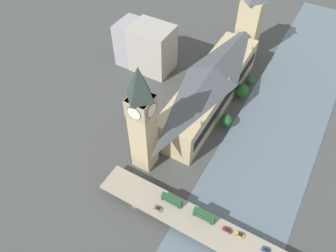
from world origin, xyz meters
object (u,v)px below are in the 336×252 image
car_southbound_mid (266,250)px  car_northbound_lead (227,230)px  double_decker_bus_lead (172,200)px  car_northbound_tail (158,209)px  victoria_tower (249,25)px  double_decker_bus_mid (204,215)px  clock_tower (142,119)px  parliament_hall (211,86)px  car_southbound_tail (240,235)px  road_bridge (226,238)px

car_southbound_mid → car_northbound_lead: bearing=-0.3°
double_decker_bus_lead → car_northbound_lead: double_decker_bus_lead is taller
car_northbound_tail → victoria_tower: bearing=-85.4°
double_decker_bus_lead → double_decker_bus_mid: double_decker_bus_mid is taller
victoria_tower → clock_tower: bearing=84.9°
clock_tower → car_northbound_tail: clock_tower is taller
parliament_hall → victoria_tower: (0.05, -64.40, 10.96)m
double_decker_bus_lead → car_southbound_tail: 36.76m
car_northbound_lead → road_bridge: bearing=105.5°
car_southbound_tail → clock_tower: bearing=-15.1°
parliament_hall → double_decker_bus_lead: bearing=101.5°
double_decker_bus_lead → car_southbound_mid: 49.83m
double_decker_bus_mid → car_northbound_lead: bearing=179.0°
double_decker_bus_lead → double_decker_bus_mid: bearing=-178.7°
clock_tower → car_southbound_mid: size_ratio=16.97×
parliament_hall → car_southbound_mid: 104.57m
double_decker_bus_mid → road_bridge: bearing=165.4°
clock_tower → double_decker_bus_lead: clock_tower is taller
road_bridge → car_northbound_lead: 3.88m
victoria_tower → double_decker_bus_mid: 149.63m
double_decker_bus_mid → parliament_hall: bearing=-66.8°
victoria_tower → car_northbound_lead: 153.50m
road_bridge → car_southbound_tail: car_southbound_tail is taller
car_northbound_lead → victoria_tower: bearing=-72.0°
double_decker_bus_mid → car_southbound_mid: 31.99m
parliament_hall → clock_tower: (11.26, 62.25, 21.33)m
car_southbound_mid → car_southbound_tail: car_southbound_tail is taller
car_northbound_lead → clock_tower: bearing=-17.3°
car_southbound_mid → car_northbound_tail: bearing=7.3°
car_northbound_tail → car_southbound_tail: bearing=-169.4°
car_southbound_mid → victoria_tower: bearing=-65.4°
victoria_tower → double_decker_bus_mid: victoria_tower is taller
parliament_hall → road_bridge: 97.02m
victoria_tower → car_northbound_lead: bearing=108.0°
car_northbound_tail → car_southbound_mid: (-53.97, -6.87, 0.08)m
double_decker_bus_lead → road_bridge: bearing=174.3°
road_bridge → car_southbound_tail: (-5.23, -4.04, 1.85)m
victoria_tower → car_northbound_lead: size_ratio=12.07×
car_northbound_tail → road_bridge: bearing=-174.2°
road_bridge → double_decker_bus_mid: double_decker_bus_mid is taller
parliament_hall → double_decker_bus_lead: 82.50m
road_bridge → double_decker_bus_lead: 31.84m
double_decker_bus_lead → car_southbound_tail: double_decker_bus_lead is taller
parliament_hall → clock_tower: clock_tower is taller
road_bridge → double_decker_bus_lead: (31.47, -3.15, 3.70)m
double_decker_bus_mid → double_decker_bus_lead: bearing=1.3°
victoria_tower → car_southbound_tail: victoria_tower is taller
double_decker_bus_lead → car_northbound_tail: (4.18, 6.78, -1.95)m
car_northbound_tail → car_southbound_tail: (-40.88, -7.67, 0.09)m
clock_tower → victoria_tower: bearing=-95.1°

